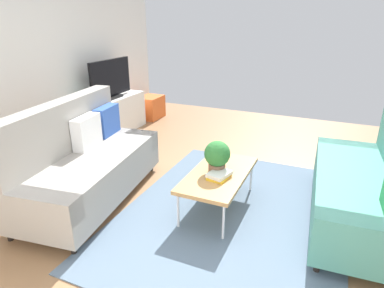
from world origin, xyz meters
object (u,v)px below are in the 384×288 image
object	(u,v)px
couch_beige	(85,162)
potted_plant	(217,156)
couch_green	(370,185)
tv	(111,80)
coffee_table	(219,175)
vase_0	(86,102)
bottle_0	(98,97)
storage_trunk	(151,107)
bottle_1	(102,97)
tv_console	(113,116)
bottle_2	(106,96)
table_book_0	(219,177)

from	to	relation	value
couch_beige	potted_plant	size ratio (longest dim) A/B	5.83
couch_green	tv	xyz separation A→B (m)	(1.26, 3.89, 0.51)
coffee_table	vase_0	bearing A→B (deg)	69.15
coffee_table	potted_plant	distance (m)	0.21
couch_beige	vase_0	size ratio (longest dim) A/B	15.58
potted_plant	vase_0	bearing A→B (deg)	69.07
couch_green	bottle_0	size ratio (longest dim) A/B	9.47
couch_beige	tv	xyz separation A→B (m)	(1.94, 1.05, 0.51)
storage_trunk	bottle_1	size ratio (longest dim) A/B	3.42
coffee_table	tv_console	bearing A→B (deg)	58.15
coffee_table	storage_trunk	world-z (taller)	storage_trunk
couch_beige	coffee_table	size ratio (longest dim) A/B	1.81
potted_plant	bottle_0	size ratio (longest dim) A/B	1.67
tv	potted_plant	bearing A→B (deg)	-122.23
coffee_table	tv	distance (m)	2.97
couch_green	bottle_0	xyz separation A→B (m)	(0.87, 3.87, 0.30)
couch_beige	tv_console	size ratio (longest dim) A/B	1.43
bottle_0	bottle_2	distance (m)	0.22
vase_0	storage_trunk	bearing A→B (deg)	-5.10
tv	coffee_table	bearing A→B (deg)	-122.06
table_book_0	coffee_table	bearing A→B (deg)	21.33
coffee_table	storage_trunk	size ratio (longest dim) A/B	2.12
potted_plant	bottle_2	bearing A→B (deg)	60.64
couch_beige	table_book_0	size ratio (longest dim) A/B	8.32
vase_0	bottle_1	xyz separation A→B (m)	(0.29, -0.09, 0.01)
storage_trunk	vase_0	distance (m)	1.75
bottle_2	potted_plant	bearing A→B (deg)	-119.36
coffee_table	table_book_0	size ratio (longest dim) A/B	4.58
bottle_0	couch_beige	bearing A→B (deg)	-146.40
coffee_table	table_book_0	distance (m)	0.13
bottle_1	couch_beige	bearing A→B (deg)	-148.04
coffee_table	bottle_1	xyz separation A→B (m)	(1.26, 2.45, 0.32)
bottle_1	bottle_2	xyz separation A→B (m)	(0.11, 0.00, 0.00)
table_book_0	vase_0	world-z (taller)	vase_0
tv	bottle_2	xyz separation A→B (m)	(-0.18, -0.02, -0.23)
coffee_table	table_book_0	xyz separation A→B (m)	(-0.11, -0.04, 0.04)
storage_trunk	vase_0	bearing A→B (deg)	174.90
storage_trunk	bottle_0	distance (m)	1.58
bottle_0	table_book_0	bearing A→B (deg)	-116.91
bottle_0	coffee_table	bearing A→B (deg)	-115.25
couch_beige	coffee_table	bearing A→B (deg)	97.63
couch_green	vase_0	world-z (taller)	couch_green
tv	vase_0	xyz separation A→B (m)	(-0.58, 0.07, -0.25)
couch_green	bottle_1	xyz separation A→B (m)	(0.97, 3.87, 0.27)
bottle_0	potted_plant	bearing A→B (deg)	-115.37
bottle_1	table_book_0	bearing A→B (deg)	-118.72
tv_console	table_book_0	distance (m)	3.03
table_book_0	bottle_0	xyz separation A→B (m)	(1.27, 2.50, 0.31)
coffee_table	couch_green	bearing A→B (deg)	-78.43
bottle_0	bottle_1	size ratio (longest dim) A/B	1.35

